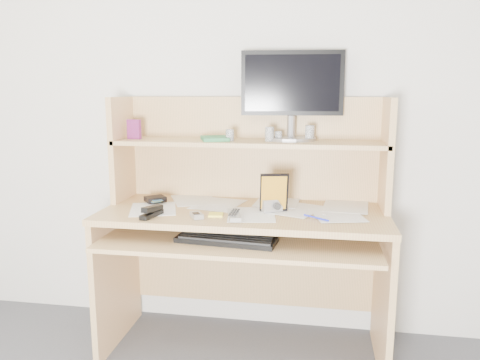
% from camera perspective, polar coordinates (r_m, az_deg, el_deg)
% --- Properties ---
extents(back_wall, '(3.60, 0.04, 2.50)m').
position_cam_1_polar(back_wall, '(2.56, 1.62, 9.00)').
color(back_wall, beige).
rests_on(back_wall, floor).
extents(desk, '(1.40, 0.70, 1.30)m').
position_cam_1_polar(desk, '(2.40, 0.76, -4.53)').
color(desk, tan).
rests_on(desk, floor).
extents(paper_clutter, '(1.32, 0.54, 0.01)m').
position_cam_1_polar(paper_clutter, '(2.31, 0.46, -3.65)').
color(paper_clutter, white).
rests_on(paper_clutter, desk).
extents(keyboard, '(0.47, 0.21, 0.03)m').
position_cam_1_polar(keyboard, '(2.16, -1.63, -7.14)').
color(keyboard, black).
rests_on(keyboard, desk).
extents(tv_remote, '(0.09, 0.19, 0.02)m').
position_cam_1_polar(tv_remote, '(2.17, -0.72, -4.29)').
color(tv_remote, gray).
rests_on(tv_remote, paper_clutter).
extents(flip_phone, '(0.08, 0.10, 0.02)m').
position_cam_1_polar(flip_phone, '(2.18, -5.31, -4.19)').
color(flip_phone, '#AEAEB0').
rests_on(flip_phone, paper_clutter).
extents(stapler, '(0.07, 0.15, 0.05)m').
position_cam_1_polar(stapler, '(2.22, -10.73, -3.73)').
color(stapler, black).
rests_on(stapler, paper_clutter).
extents(wallet, '(0.13, 0.13, 0.03)m').
position_cam_1_polar(wallet, '(2.51, -10.29, -2.28)').
color(wallet, black).
rests_on(wallet, paper_clutter).
extents(sticky_note_pad, '(0.08, 0.08, 0.01)m').
position_cam_1_polar(sticky_note_pad, '(2.22, -2.97, -4.25)').
color(sticky_note_pad, yellow).
rests_on(sticky_note_pad, desk).
extents(digital_camera, '(0.10, 0.08, 0.06)m').
position_cam_1_polar(digital_camera, '(2.27, 3.93, -3.10)').
color(digital_camera, '#A8A8AA').
rests_on(digital_camera, paper_clutter).
extents(game_case, '(0.14, 0.04, 0.19)m').
position_cam_1_polar(game_case, '(2.25, 4.17, -1.53)').
color(game_case, black).
rests_on(game_case, paper_clutter).
extents(blue_pen, '(0.12, 0.09, 0.01)m').
position_cam_1_polar(blue_pen, '(2.17, 9.26, -4.56)').
color(blue_pen, '#1A26C9').
rests_on(blue_pen, paper_clutter).
extents(card_box, '(0.08, 0.04, 0.10)m').
position_cam_1_polar(card_box, '(2.53, -12.79, 6.05)').
color(card_box, maroon).
rests_on(card_box, desk).
extents(shelf_book, '(0.18, 0.21, 0.02)m').
position_cam_1_polar(shelf_book, '(2.41, -3.11, 5.08)').
color(shelf_book, '#348352').
rests_on(shelf_book, desk).
extents(chip_stack_a, '(0.04, 0.04, 0.06)m').
position_cam_1_polar(chip_stack_a, '(2.38, -1.24, 5.49)').
color(chip_stack_a, black).
rests_on(chip_stack_a, desk).
extents(chip_stack_b, '(0.05, 0.05, 0.07)m').
position_cam_1_polar(chip_stack_b, '(2.36, 3.61, 5.60)').
color(chip_stack_b, white).
rests_on(chip_stack_b, desk).
extents(chip_stack_c, '(0.05, 0.05, 0.05)m').
position_cam_1_polar(chip_stack_c, '(2.39, 4.69, 5.36)').
color(chip_stack_c, black).
rests_on(chip_stack_c, desk).
extents(chip_stack_d, '(0.06, 0.06, 0.08)m').
position_cam_1_polar(chip_stack_d, '(2.38, 8.49, 5.65)').
color(chip_stack_d, white).
rests_on(chip_stack_d, desk).
extents(monitor, '(0.52, 0.26, 0.45)m').
position_cam_1_polar(monitor, '(2.45, 6.35, 10.54)').
color(monitor, '#9A999E').
rests_on(monitor, desk).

